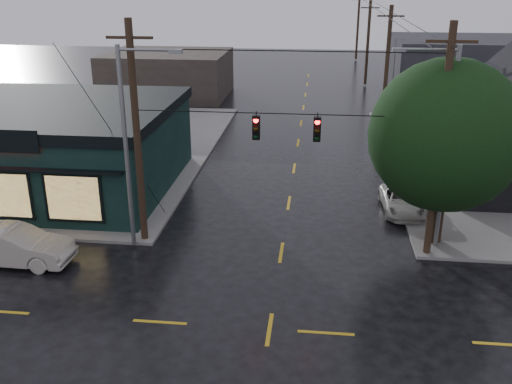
# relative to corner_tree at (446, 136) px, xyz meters

# --- Properties ---
(ground_plane) EXTENTS (160.00, 160.00, 0.00)m
(ground_plane) POSITION_rel_corner_tree_xyz_m (-7.00, -7.77, -5.20)
(ground_plane) COLOR black
(sidewalk_nw) EXTENTS (28.00, 28.00, 0.15)m
(sidewalk_nw) POSITION_rel_corner_tree_xyz_m (-27.00, 12.23, -5.13)
(sidewalk_nw) COLOR gray
(sidewalk_nw) RESTS_ON ground
(pizza_shop) EXTENTS (16.30, 12.34, 4.90)m
(pizza_shop) POSITION_rel_corner_tree_xyz_m (-22.00, 5.17, -2.64)
(pizza_shop) COLOR black
(pizza_shop) RESTS_ON ground
(corner_tree) EXTENTS (6.77, 6.77, 8.45)m
(corner_tree) POSITION_rel_corner_tree_xyz_m (0.00, 0.00, 0.00)
(corner_tree) COLOR black
(corner_tree) RESTS_ON ground
(utility_pole_nw) EXTENTS (2.00, 0.32, 10.15)m
(utility_pole_nw) POSITION_rel_corner_tree_xyz_m (-13.50, -1.27, -5.20)
(utility_pole_nw) COLOR black
(utility_pole_nw) RESTS_ON ground
(utility_pole_ne) EXTENTS (2.00, 0.32, 10.15)m
(utility_pole_ne) POSITION_rel_corner_tree_xyz_m (-0.50, -1.27, -5.20)
(utility_pole_ne) COLOR black
(utility_pole_ne) RESTS_ON ground
(utility_pole_far_a) EXTENTS (2.00, 0.32, 9.65)m
(utility_pole_far_a) POSITION_rel_corner_tree_xyz_m (-0.50, 20.23, -5.20)
(utility_pole_far_a) COLOR black
(utility_pole_far_a) RESTS_ON ground
(utility_pole_far_b) EXTENTS (2.00, 0.32, 9.15)m
(utility_pole_far_b) POSITION_rel_corner_tree_xyz_m (-0.50, 40.23, -5.20)
(utility_pole_far_b) COLOR black
(utility_pole_far_b) RESTS_ON ground
(utility_pole_far_c) EXTENTS (2.00, 0.32, 9.15)m
(utility_pole_far_c) POSITION_rel_corner_tree_xyz_m (-0.50, 60.23, -5.20)
(utility_pole_far_c) COLOR black
(utility_pole_far_c) RESTS_ON ground
(span_signal_assembly) EXTENTS (13.00, 0.48, 1.23)m
(span_signal_assembly) POSITION_rel_corner_tree_xyz_m (-6.90, -1.27, 0.50)
(span_signal_assembly) COLOR black
(span_signal_assembly) RESTS_ON ground
(streetlight_nw) EXTENTS (5.40, 0.30, 9.15)m
(streetlight_nw) POSITION_rel_corner_tree_xyz_m (-13.80, -1.97, -5.20)
(streetlight_nw) COLOR gray
(streetlight_nw) RESTS_ON ground
(streetlight_ne) EXTENTS (5.40, 0.30, 9.15)m
(streetlight_ne) POSITION_rel_corner_tree_xyz_m (0.00, -0.57, -5.20)
(streetlight_ne) COLOR gray
(streetlight_ne) RESTS_ON ground
(bg_building_west) EXTENTS (12.00, 10.00, 4.40)m
(bg_building_west) POSITION_rel_corner_tree_xyz_m (-21.00, 32.23, -3.00)
(bg_building_west) COLOR #322A24
(bg_building_west) RESTS_ON ground
(bg_building_east) EXTENTS (14.00, 12.00, 5.60)m
(bg_building_east) POSITION_rel_corner_tree_xyz_m (9.00, 37.23, -2.40)
(bg_building_east) COLOR #252429
(bg_building_east) RESTS_ON ground
(sedan_cream) EXTENTS (5.06, 1.87, 1.65)m
(sedan_cream) POSITION_rel_corner_tree_xyz_m (-18.42, -4.05, -4.37)
(sedan_cream) COLOR #B4AD9E
(sedan_cream) RESTS_ON ground
(suv_silver) EXTENTS (2.17, 4.38, 1.20)m
(suv_silver) POSITION_rel_corner_tree_xyz_m (-1.00, 3.69, -4.60)
(suv_silver) COLOR #B5B2A7
(suv_silver) RESTS_ON ground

